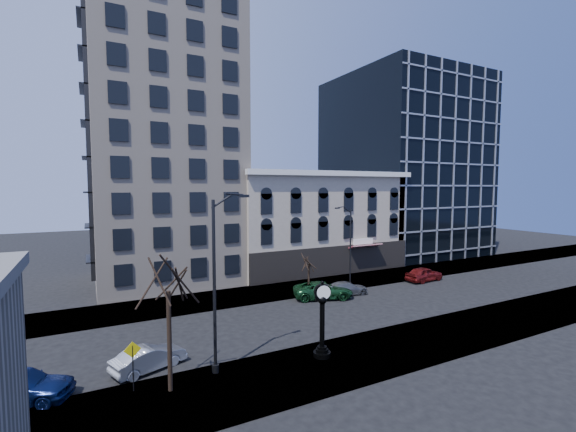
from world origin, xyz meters
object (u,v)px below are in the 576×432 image
street_clock (322,322)px  car_near_b (149,358)px  warning_sign (133,357)px  car_near_a (18,385)px  street_lamp_near (226,234)px

street_clock → car_near_b: street_clock is taller
street_clock → warning_sign: (-10.79, 1.04, -0.35)m
street_clock → car_near_b: (-9.72, 3.37, -1.57)m
car_near_a → car_near_b: car_near_a is taller
street_clock → car_near_b: bearing=179.2°
street_lamp_near → warning_sign: (-5.08, -0.10, -6.02)m
street_clock → car_near_b: size_ratio=1.12×
car_near_b → street_lamp_near: bearing=-139.8°
warning_sign → car_near_a: 5.51m
warning_sign → car_near_b: (1.07, 2.33, -1.22)m
warning_sign → car_near_a: warning_sign is taller
street_lamp_near → car_near_b: street_lamp_near is taller
street_lamp_near → warning_sign: bearing=173.2°
warning_sign → car_near_b: size_ratio=0.61×
car_near_a → car_near_b: size_ratio=1.18×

